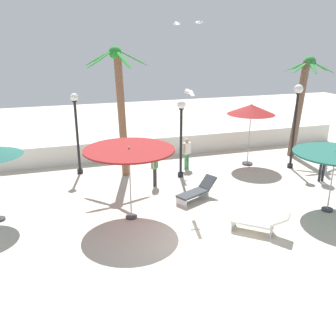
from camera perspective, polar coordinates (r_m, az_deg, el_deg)
ground_plane at (r=12.64m, az=4.51°, el=-10.56°), size 56.00×56.00×0.00m
boundary_wall at (r=20.51m, az=-5.08°, el=2.87°), size 25.20×0.30×1.07m
patio_umbrella_0 at (r=19.38m, az=12.48°, el=8.59°), size 2.39×2.39×3.17m
patio_umbrella_1 at (r=14.96m, az=24.03°, el=1.76°), size 3.04×3.04×2.44m
patio_umbrella_2 at (r=13.06m, az=-5.91°, el=2.46°), size 3.17×3.17×2.71m
palm_tree_0 at (r=17.36m, az=-7.29°, el=10.16°), size 2.87×2.92×5.92m
palm_tree_1 at (r=21.73m, az=19.61°, el=10.26°), size 2.61×2.58×5.37m
lamp_post_0 at (r=18.20m, az=-13.69°, el=6.26°), size 0.36×0.36×3.87m
lamp_post_1 at (r=19.44m, az=18.82°, el=7.95°), size 0.43×0.43×4.16m
lamp_post_2 at (r=17.25m, az=2.00°, el=5.91°), size 0.39×0.39×3.62m
lounge_chair_0 at (r=15.28m, az=4.40°, el=-3.47°), size 1.94×1.31×0.84m
lounge_chair_1 at (r=13.10m, az=13.76°, el=-7.99°), size 1.76×1.66×0.83m
guest_0 at (r=18.37m, az=22.49°, el=1.26°), size 0.56×0.28×1.75m
guest_1 at (r=18.70m, az=2.87°, el=2.64°), size 0.51×0.38×1.57m
guest_2 at (r=16.50m, az=-2.02°, el=0.51°), size 0.39×0.50×1.63m
seagull_0 at (r=20.49m, az=1.29°, el=20.99°), size 0.41×1.32×0.18m
seagull_1 at (r=19.88m, az=4.74°, el=21.13°), size 0.85×1.15×0.14m
seagull_2 at (r=14.36m, az=3.23°, el=11.41°), size 0.42×1.40×0.15m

